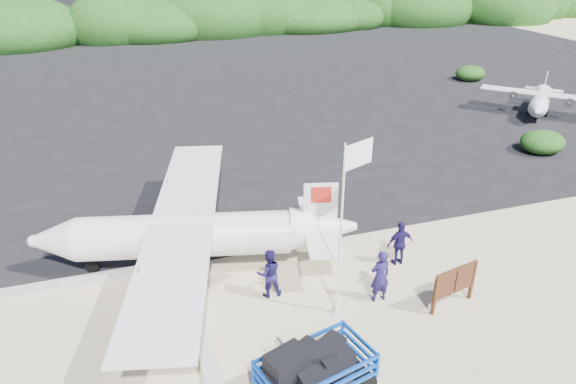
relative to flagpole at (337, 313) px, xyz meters
name	(u,v)px	position (x,y,z in m)	size (l,w,h in m)	color
ground	(353,327)	(0.21, -0.78, 0.00)	(160.00, 160.00, 0.00)	beige
asphalt_apron	(199,86)	(0.21, 29.22, 0.00)	(90.00, 50.00, 0.04)	#B2B2B2
lagoon	(43,359)	(-8.79, 0.72, 0.00)	(9.00, 7.00, 0.40)	#B2B2B2
vegetation_band	(167,36)	(0.21, 54.22, 0.00)	(124.00, 8.00, 4.40)	#B2B2B2
flagpole	(337,313)	(0.00, 0.00, 0.00)	(1.16, 0.48, 5.81)	white
signboard	(451,306)	(3.69, -0.83, 0.00)	(1.87, 0.18, 1.54)	#4E2A16
crew_a	(380,276)	(1.56, 0.19, 0.94)	(0.69, 0.45, 1.89)	#1B144B
crew_b	(269,273)	(-1.80, 1.56, 0.87)	(0.85, 0.66, 1.74)	#1B144B
crew_c	(400,243)	(3.23, 1.88, 0.87)	(1.02, 0.42, 1.73)	#1B144B
aircraft_large	(454,98)	(17.90, 20.07, 0.00)	(13.74, 13.74, 4.12)	#B2B2B2
aircraft_small	(84,85)	(-8.67, 32.48, 0.00)	(6.41, 6.41, 2.31)	#B2B2B2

